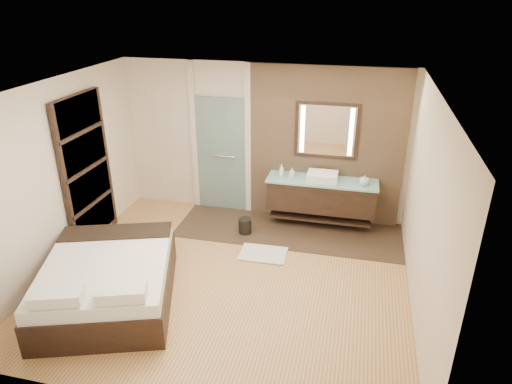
% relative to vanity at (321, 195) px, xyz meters
% --- Properties ---
extents(floor, '(5.00, 5.00, 0.00)m').
position_rel_vanity_xyz_m(floor, '(-1.10, -1.92, -0.58)').
color(floor, '#9F6642').
rests_on(floor, ground).
extents(tile_strip, '(3.80, 1.30, 0.01)m').
position_rel_vanity_xyz_m(tile_strip, '(-0.50, -0.32, -0.57)').
color(tile_strip, '#33281C').
rests_on(tile_strip, floor).
extents(stone_wall, '(2.60, 0.08, 2.70)m').
position_rel_vanity_xyz_m(stone_wall, '(0.00, 0.29, 0.77)').
color(stone_wall, '#9F7A5A').
rests_on(stone_wall, floor).
extents(vanity, '(1.85, 0.55, 0.88)m').
position_rel_vanity_xyz_m(vanity, '(0.00, 0.00, 0.00)').
color(vanity, black).
rests_on(vanity, stone_wall).
extents(mirror_unit, '(1.06, 0.04, 0.96)m').
position_rel_vanity_xyz_m(mirror_unit, '(0.00, 0.24, 1.07)').
color(mirror_unit, black).
rests_on(mirror_unit, stone_wall).
extents(frosted_door, '(1.10, 0.12, 2.70)m').
position_rel_vanity_xyz_m(frosted_door, '(-1.85, 0.28, 0.56)').
color(frosted_door, '#9FCAC5').
rests_on(frosted_door, floor).
extents(shoji_partition, '(0.06, 1.20, 2.40)m').
position_rel_vanity_xyz_m(shoji_partition, '(-3.53, -1.32, 0.63)').
color(shoji_partition, black).
rests_on(shoji_partition, floor).
extents(bed, '(2.14, 2.39, 0.76)m').
position_rel_vanity_xyz_m(bed, '(-2.48, -2.74, -0.26)').
color(bed, black).
rests_on(bed, floor).
extents(bath_mat, '(0.73, 0.52, 0.02)m').
position_rel_vanity_xyz_m(bath_mat, '(-0.75, -1.17, -0.56)').
color(bath_mat, silver).
rests_on(bath_mat, floor).
extents(waste_bin, '(0.23, 0.23, 0.27)m').
position_rel_vanity_xyz_m(waste_bin, '(-1.20, -0.57, -0.44)').
color(waste_bin, black).
rests_on(waste_bin, floor).
extents(tissue_box, '(0.13, 0.13, 0.10)m').
position_rel_vanity_xyz_m(tissue_box, '(0.69, -0.04, 0.33)').
color(tissue_box, silver).
rests_on(tissue_box, vanity).
extents(soap_bottle_a, '(0.10, 0.10, 0.20)m').
position_rel_vanity_xyz_m(soap_bottle_a, '(-0.70, 0.02, 0.39)').
color(soap_bottle_a, white).
rests_on(soap_bottle_a, vanity).
extents(soap_bottle_b, '(0.07, 0.07, 0.16)m').
position_rel_vanity_xyz_m(soap_bottle_b, '(-0.52, 0.01, 0.37)').
color(soap_bottle_b, '#B2B2B2').
rests_on(soap_bottle_b, vanity).
extents(soap_bottle_c, '(0.15, 0.15, 0.17)m').
position_rel_vanity_xyz_m(soap_bottle_c, '(0.68, -0.09, 0.37)').
color(soap_bottle_c, '#A5CFCE').
rests_on(soap_bottle_c, vanity).
extents(cup, '(0.14, 0.14, 0.09)m').
position_rel_vanity_xyz_m(cup, '(0.67, 0.01, 0.33)').
color(cup, white).
rests_on(cup, vanity).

